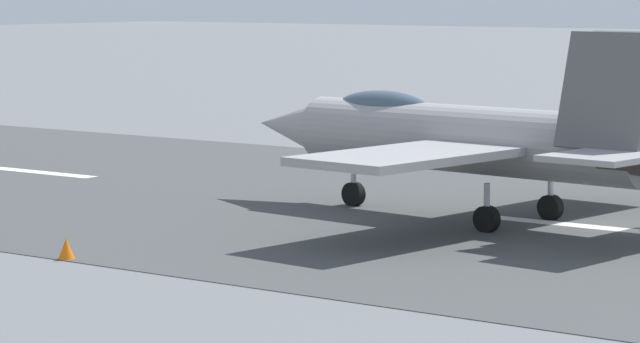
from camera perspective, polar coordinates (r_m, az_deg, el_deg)
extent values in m
plane|color=slate|center=(45.99, 10.03, -2.03)|extent=(400.00, 400.00, 0.00)
cube|color=#434545|center=(45.99, 10.04, -2.02)|extent=(240.00, 26.00, 0.02)
cube|color=white|center=(45.86, 10.35, -2.03)|extent=(8.00, 0.70, 0.00)
cube|color=white|center=(60.65, -10.92, 0.06)|extent=(8.00, 0.70, 0.00)
cylinder|color=#999698|center=(46.80, 5.43, 1.16)|extent=(11.91, 3.13, 2.01)
cone|color=#999698|center=(51.42, -1.07, 1.68)|extent=(2.87, 1.96, 1.71)
ellipsoid|color=#3F5160|center=(48.78, 2.30, 2.29)|extent=(3.69, 1.44, 1.10)
cylinder|color=#47423D|center=(43.03, 11.46, 0.57)|extent=(2.30, 1.31, 1.10)
cube|color=#999698|center=(42.89, 3.15, 0.54)|extent=(4.00, 6.69, 0.24)
cube|color=#999698|center=(49.69, 9.24, 1.31)|extent=(4.00, 6.69, 0.24)
cube|color=#999698|center=(41.44, 10.16, 0.51)|extent=(2.66, 3.02, 0.16)
cube|color=#545457|center=(43.05, 10.23, 2.88)|extent=(2.68, 1.19, 3.14)
cube|color=#545457|center=(44.59, 11.45, 2.98)|extent=(2.68, 1.19, 3.14)
cylinder|color=silver|center=(49.80, 1.22, -0.46)|extent=(0.18, 0.18, 1.40)
cylinder|color=black|center=(49.84, 1.22, -0.82)|extent=(0.79, 0.37, 0.76)
cylinder|color=silver|center=(44.66, 6.03, -1.31)|extent=(0.18, 0.18, 1.40)
cylinder|color=black|center=(44.71, 6.03, -1.72)|extent=(0.79, 0.37, 0.76)
cylinder|color=silver|center=(47.27, 8.31, -0.91)|extent=(0.18, 0.18, 1.40)
cylinder|color=black|center=(47.31, 8.31, -1.29)|extent=(0.79, 0.37, 0.76)
cone|color=orange|center=(40.60, -9.13, -2.77)|extent=(0.44, 0.44, 0.55)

